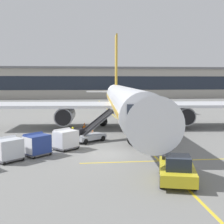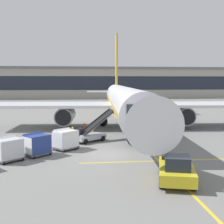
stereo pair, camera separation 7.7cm
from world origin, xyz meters
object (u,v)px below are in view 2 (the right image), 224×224
ground_crew_by_carts (73,134)px  baggage_cart_second (36,144)px  parked_airplane (124,101)px  ground_crew_by_loader (59,138)px  safety_cone_nose_mark (84,125)px  belt_loader (91,133)px  pushback_tug (176,169)px  baggage_cart_lead (65,139)px  baggage_cart_third (8,149)px  safety_cone_wingtip (83,131)px  safety_cone_engine_keepout (93,132)px

ground_crew_by_carts → baggage_cart_second: bearing=-124.7°
parked_airplane → ground_crew_by_loader: bearing=-124.1°
parked_airplane → baggage_cart_second: size_ratio=17.92×
safety_cone_nose_mark → belt_loader: bearing=-86.4°
safety_cone_nose_mark → pushback_tug: bearing=-76.1°
baggage_cart_second → pushback_tug: size_ratio=0.53×
parked_airplane → ground_crew_by_carts: size_ratio=26.31×
safety_cone_nose_mark → baggage_cart_lead: bearing=-99.0°
baggage_cart_third → safety_cone_wingtip: baggage_cart_third is taller
belt_loader → safety_cone_engine_keepout: bearing=84.6°
baggage_cart_second → baggage_cart_third: 2.47m
pushback_tug → safety_cone_wingtip: bearing=107.9°
baggage_cart_lead → ground_crew_by_carts: size_ratio=1.47×
baggage_cart_second → safety_cone_wingtip: baggage_cart_second is taller
baggage_cart_second → safety_cone_wingtip: size_ratio=3.35×
ground_crew_by_loader → belt_loader: bearing=41.2°
baggage_cart_third → baggage_cart_second: bearing=36.7°
baggage_cart_lead → baggage_cart_third: (-4.29, -3.46, 0.00)m
baggage_cart_lead → safety_cone_engine_keepout: baggage_cart_lead is taller
baggage_cart_third → safety_cone_nose_mark: 16.91m
safety_cone_wingtip → safety_cone_nose_mark: safety_cone_wingtip is taller
ground_crew_by_carts → safety_cone_wingtip: size_ratio=2.28×
baggage_cart_second → safety_cone_engine_keepout: size_ratio=3.83×
baggage_cart_lead → safety_cone_nose_mark: size_ratio=3.37×
pushback_tug → safety_cone_nose_mark: pushback_tug is taller
ground_crew_by_loader → safety_cone_engine_keepout: bearing=61.1°
baggage_cart_lead → safety_cone_engine_keepout: size_ratio=3.83×
safety_cone_nose_mark → baggage_cart_second: bearing=-106.6°
belt_loader → safety_cone_nose_mark: belt_loader is taller
safety_cone_engine_keepout → safety_cone_nose_mark: 5.26m
belt_loader → safety_cone_nose_mark: (-0.56, 8.74, -0.53)m
belt_loader → baggage_cart_second: size_ratio=1.88×
safety_cone_wingtip → ground_crew_by_carts: bearing=-101.8°
ground_crew_by_loader → safety_cone_wingtip: (2.42, 6.90, -0.63)m
belt_loader → safety_cone_engine_keepout: belt_loader is taller
safety_cone_wingtip → parked_airplane: bearing=41.2°
parked_airplane → safety_cone_engine_keepout: size_ratio=68.67×
safety_cone_nose_mark → baggage_cart_third: bearing=-111.7°
baggage_cart_third → safety_cone_engine_keepout: (7.13, 10.51, -0.68)m
baggage_cart_lead → baggage_cart_second: bearing=-139.3°
baggage_cart_second → parked_airplane: bearing=56.4°
ground_crew_by_carts → safety_cone_nose_mark: (1.31, 9.98, -0.63)m
parked_airplane → safety_cone_wingtip: bearing=-138.8°
belt_loader → ground_crew_by_loader: belt_loader is taller
ground_crew_by_loader → ground_crew_by_carts: bearing=49.7°
baggage_cart_second → pushback_tug: 12.22m
belt_loader → safety_cone_wingtip: size_ratio=6.29×
safety_cone_nose_mark → safety_cone_wingtip: bearing=-92.3°
pushback_tug → safety_cone_nose_mark: (-5.37, 21.76, -0.46)m
belt_loader → baggage_cart_second: belt_loader is taller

